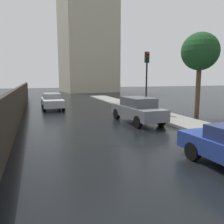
{
  "coord_description": "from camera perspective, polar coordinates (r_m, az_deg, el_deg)",
  "views": [
    {
      "loc": [
        -3.19,
        -1.24,
        2.72
      ],
      "look_at": [
        0.05,
        8.43,
        1.15
      ],
      "focal_mm": 36.3,
      "sensor_mm": 36.0,
      "label": 1
    }
  ],
  "objects": [
    {
      "name": "car_silver_far_ahead",
      "position": [
        20.41,
        -14.86,
        2.77
      ],
      "size": [
        1.79,
        4.53,
        1.33
      ],
      "rotation": [
        0.0,
        0.0,
        3.16
      ],
      "color": "#B2B5BA",
      "rests_on": "ground"
    },
    {
      "name": "distant_tower",
      "position": [
        44.4,
        -6.06,
        19.1
      ],
      "size": [
        10.58,
        8.93,
        26.53
      ],
      "color": "#B2A88E",
      "rests_on": "ground"
    },
    {
      "name": "traffic_light",
      "position": [
        16.46,
        8.76,
        10.14
      ],
      "size": [
        0.26,
        0.39,
        4.35
      ],
      "color": "black",
      "rests_on": "sidewalk_strip"
    },
    {
      "name": "car_grey_mid_road",
      "position": [
        13.78,
        6.44,
        0.65
      ],
      "size": [
        1.95,
        4.46,
        1.53
      ],
      "rotation": [
        0.0,
        0.0,
        0.07
      ],
      "color": "slate",
      "rests_on": "ground"
    },
    {
      "name": "street_tree_near",
      "position": [
        16.22,
        21.3,
        13.83
      ],
      "size": [
        2.43,
        2.43,
        5.6
      ],
      "color": "#4C3823",
      "rests_on": "ground"
    }
  ]
}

